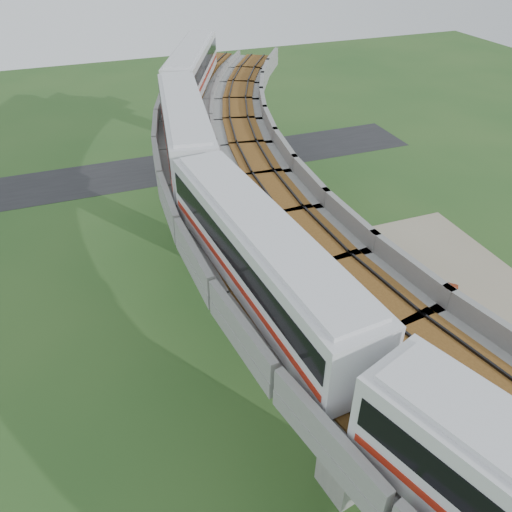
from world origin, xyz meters
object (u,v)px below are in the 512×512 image
object	(u,v)px
metro_train	(255,177)
car_white	(430,383)
car_red	(447,298)
car_dark	(357,244)

from	to	relation	value
metro_train	car_white	xyz separation A→B (m)	(8.46, -7.95, -11.67)
metro_train	car_red	distance (m)	18.85
metro_train	car_dark	distance (m)	18.14
metro_train	car_red	xyz separation A→B (m)	(14.68, -1.63, -11.71)
metro_train	car_white	size ratio (longest dim) A/B	17.48
car_red	car_dark	xyz separation A→B (m)	(-2.72, 8.62, 0.00)
car_dark	car_red	bearing A→B (deg)	-175.79
metro_train	car_red	bearing A→B (deg)	-6.33
car_white	car_red	size ratio (longest dim) A/B	1.04
car_white	car_dark	xyz separation A→B (m)	(3.50, 14.94, -0.04)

